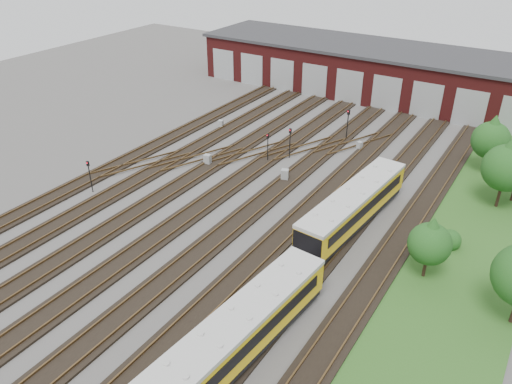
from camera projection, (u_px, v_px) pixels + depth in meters
The scene contains 19 objects.
ground at pixel (200, 229), 39.81m from camera, with size 120.00×120.00×0.00m, color #4A4745.
track_network at pixel (203, 224), 40.27m from camera, with size 30.40×70.00×0.33m.
maintenance_shed at pixel (381, 71), 67.57m from camera, with size 51.00×12.50×6.35m.
grass_verge at pixel (476, 242), 38.27m from camera, with size 8.00×55.00×0.05m, color #2B531B.
metro_train at pixel (240, 333), 27.68m from camera, with size 3.66×45.98×2.86m.
signal_mast_0 at pixel (89, 173), 44.13m from camera, with size 0.26×0.25×3.09m.
signal_mast_1 at pixel (290, 139), 50.33m from camera, with size 0.26×0.24×3.22m.
signal_mast_2 at pixel (348, 121), 54.10m from camera, with size 0.32×0.30×3.55m.
signal_mast_3 at pixel (268, 144), 49.61m from camera, with size 0.27×0.26×3.03m.
relay_cabinet_0 at pixel (207, 160), 49.65m from camera, with size 0.65×0.54×1.09m, color #95989A.
relay_cabinet_1 at pixel (221, 124), 58.20m from camera, with size 0.54×0.45×0.90m, color #95989A.
relay_cabinet_2 at pixel (285, 175), 46.78m from camera, with size 0.67×0.56×1.12m, color #95989A.
relay_cabinet_3 at pixel (381, 163), 49.21m from camera, with size 0.53×0.44×0.88m, color #95989A.
relay_cabinet_4 at pixel (359, 146), 52.86m from camera, with size 0.53×0.44×0.89m, color #95989A.
tree_0 at pixel (492, 136), 46.72m from camera, with size 3.54×3.54×5.87m.
tree_2 at pixel (508, 163), 40.79m from camera, with size 3.95×3.95×6.55m.
tree_3 at pixel (431, 239), 33.22m from camera, with size 2.92×2.92×4.84m.
bush_0 at pixel (426, 243), 36.83m from camera, with size 1.56×1.56×1.56m, color #144815.
bush_1 at pixel (451, 237), 37.40m from camera, with size 1.65×1.65×1.65m, color #144815.
Camera 1 is at (21.58, -25.56, 22.26)m, focal length 35.00 mm.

